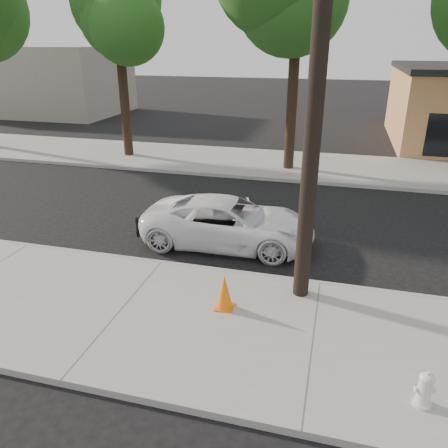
{
  "coord_description": "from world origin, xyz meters",
  "views": [
    {
      "loc": [
        4.12,
        -11.31,
        5.39
      ],
      "look_at": [
        1.43,
        -1.23,
        1.0
      ],
      "focal_mm": 35.0,
      "sensor_mm": 36.0,
      "label": 1
    }
  ],
  "objects_px": {
    "fire_hydrant": "(425,390)",
    "police_cruiser": "(229,222)",
    "utility_pole": "(317,81)",
    "traffic_cone": "(224,292)"
  },
  "relations": [
    {
      "from": "fire_hydrant",
      "to": "police_cruiser",
      "type": "bearing_deg",
      "value": 119.42
    },
    {
      "from": "police_cruiser",
      "to": "utility_pole",
      "type": "bearing_deg",
      "value": -137.88
    },
    {
      "from": "utility_pole",
      "to": "police_cruiser",
      "type": "bearing_deg",
      "value": 133.64
    },
    {
      "from": "police_cruiser",
      "to": "fire_hydrant",
      "type": "distance_m",
      "value": 6.84
    },
    {
      "from": "police_cruiser",
      "to": "traffic_cone",
      "type": "xyz_separation_m",
      "value": [
        0.77,
        -3.39,
        -0.15
      ]
    },
    {
      "from": "utility_pole",
      "to": "police_cruiser",
      "type": "relative_size",
      "value": 1.87
    },
    {
      "from": "fire_hydrant",
      "to": "traffic_cone",
      "type": "xyz_separation_m",
      "value": [
        -3.67,
        1.81,
        0.08
      ]
    },
    {
      "from": "utility_pole",
      "to": "fire_hydrant",
      "type": "relative_size",
      "value": 15.09
    },
    {
      "from": "utility_pole",
      "to": "traffic_cone",
      "type": "bearing_deg",
      "value": -146.49
    },
    {
      "from": "police_cruiser",
      "to": "traffic_cone",
      "type": "distance_m",
      "value": 3.48
    }
  ]
}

